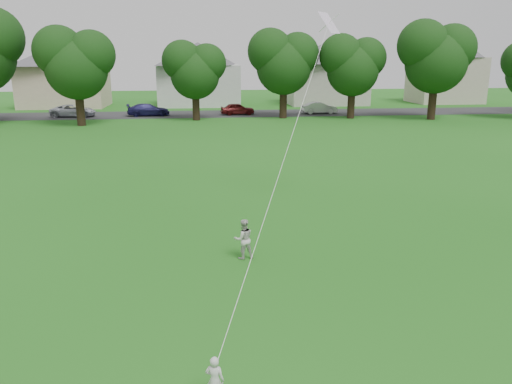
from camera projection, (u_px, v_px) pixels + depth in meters
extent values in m
plane|color=#1B5C15|center=(211.00, 303.00, 12.44)|extent=(160.00, 160.00, 0.00)
cube|color=#2D2D30|center=(200.00, 114.00, 52.69)|extent=(90.00, 7.00, 0.01)
imported|color=silver|center=(215.00, 380.00, 8.74)|extent=(0.40, 0.32, 0.95)
imported|color=beige|center=(243.00, 239.00, 15.06)|extent=(0.69, 0.59, 1.25)
plane|color=silver|center=(329.00, 23.00, 18.79)|extent=(1.10, 1.13, 0.79)
cylinder|color=white|center=(293.00, 133.00, 13.74)|extent=(0.01, 0.01, 14.30)
cylinder|color=black|center=(80.00, 107.00, 43.67)|extent=(0.72, 0.72, 3.30)
cylinder|color=black|center=(196.00, 105.00, 47.46)|extent=(0.69, 0.69, 2.88)
cylinder|color=black|center=(283.00, 101.00, 48.99)|extent=(0.72, 0.72, 3.32)
cylinder|color=black|center=(351.00, 102.00, 48.83)|extent=(0.71, 0.71, 3.12)
cylinder|color=black|center=(432.00, 101.00, 47.89)|extent=(0.75, 0.75, 3.61)
imported|color=#A0A1AF|center=(73.00, 111.00, 50.17)|extent=(4.45, 2.14, 1.22)
imported|color=#191748|center=(148.00, 110.00, 50.98)|extent=(4.44, 2.22, 1.24)
imported|color=#5C1213|center=(238.00, 109.00, 52.00)|extent=(3.64, 1.76, 1.20)
imported|color=#B9B9B9|center=(319.00, 108.00, 52.96)|extent=(3.75, 1.40, 1.22)
cube|color=beige|center=(65.00, 86.00, 59.87)|extent=(9.55, 7.58, 4.81)
pyramid|color=#4E4C51|center=(61.00, 43.00, 58.54)|extent=(13.77, 13.77, 2.64)
cube|color=silver|center=(199.00, 85.00, 61.62)|extent=(9.78, 7.47, 4.88)
pyramid|color=#4E4C51|center=(198.00, 42.00, 60.27)|extent=(14.11, 14.11, 2.68)
cube|color=#BBB5A8|center=(325.00, 84.00, 63.37)|extent=(9.54, 7.55, 5.00)
pyramid|color=#4E4C51|center=(327.00, 41.00, 61.98)|extent=(13.76, 13.76, 2.75)
cube|color=#C1B5A0|center=(445.00, 80.00, 65.03)|extent=(8.33, 6.37, 5.76)
pyramid|color=#4E4C51|center=(450.00, 32.00, 63.43)|extent=(12.02, 12.02, 3.17)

